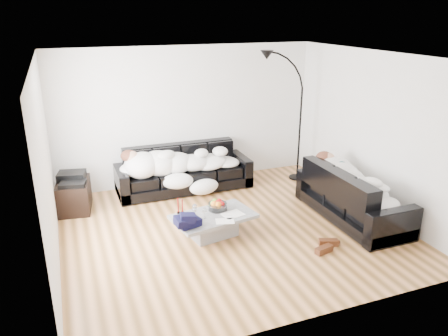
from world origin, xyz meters
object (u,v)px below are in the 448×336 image
object	(u,v)px
wine_glass_a	(195,210)
candle_right	(182,206)
fruit_bowl	(218,205)
stereo	(72,178)
sleeper_back	(184,158)
shoes	(326,246)
wine_glass_c	(205,213)
av_cabinet	(74,196)
wine_glass_b	(194,213)
sofa_back	(184,169)
coffee_table	(214,225)
sofa_right	(353,194)
sleeper_right	(354,181)
candle_left	(178,206)
floor_lamp	(300,124)

from	to	relation	value
wine_glass_a	candle_right	distance (m)	0.20
fruit_bowl	stereo	size ratio (longest dim) A/B	0.65
sleeper_back	shoes	size ratio (longest dim) A/B	4.54
fruit_bowl	wine_glass_c	distance (m)	0.33
fruit_bowl	av_cabinet	xyz separation A→B (m)	(-2.00, 1.56, -0.18)
fruit_bowl	stereo	distance (m)	2.54
wine_glass_a	stereo	bearing A→B (deg)	135.43
wine_glass_b	candle_right	xyz separation A→B (m)	(-0.12, 0.21, 0.03)
sofa_back	candle_right	distance (m)	1.77
sofa_back	wine_glass_c	distance (m)	1.99
sofa_back	coffee_table	bearing A→B (deg)	-92.92
wine_glass_c	av_cabinet	xyz separation A→B (m)	(-1.73, 1.76, -0.17)
sofa_right	coffee_table	size ratio (longest dim) A/B	1.74
sofa_back	wine_glass_b	distance (m)	1.95
coffee_table	stereo	size ratio (longest dim) A/B	2.69
coffee_table	wine_glass_a	world-z (taller)	wine_glass_a
wine_glass_a	stereo	size ratio (longest dim) A/B	0.38
sleeper_right	fruit_bowl	distance (m)	2.21
wine_glass_a	av_cabinet	size ratio (longest dim) A/B	0.23
wine_glass_b	wine_glass_c	size ratio (longest dim) A/B	1.00
sleeper_back	wine_glass_b	size ratio (longest dim) A/B	13.13
candle_left	sleeper_right	bearing A→B (deg)	-9.28
sofa_right	stereo	world-z (taller)	sofa_right
shoes	candle_right	bearing A→B (deg)	144.86
fruit_bowl	floor_lamp	distance (m)	2.81
candle_right	sleeper_back	bearing A→B (deg)	72.96
sofa_right	candle_left	bearing A→B (deg)	80.72
sofa_back	stereo	size ratio (longest dim) A/B	5.63
stereo	floor_lamp	world-z (taller)	floor_lamp
sofa_back	sleeper_right	xyz separation A→B (m)	(2.20, -2.14, 0.23)
floor_lamp	candle_left	bearing A→B (deg)	-167.39
sofa_back	wine_glass_c	bearing A→B (deg)	-97.13
coffee_table	wine_glass_c	bearing A→B (deg)	-161.18
coffee_table	stereo	world-z (taller)	stereo
wine_glass_a	wine_glass_c	bearing A→B (deg)	-56.19
sofa_right	wine_glass_b	size ratio (longest dim) A/B	12.91
sofa_back	stereo	bearing A→B (deg)	-173.70
sleeper_right	wine_glass_a	bearing A→B (deg)	82.86
fruit_bowl	candle_left	size ratio (longest dim) A/B	1.17
sleeper_right	candle_left	world-z (taller)	sleeper_right
wine_glass_a	av_cabinet	world-z (taller)	wine_glass_a
sleeper_right	coffee_table	size ratio (longest dim) A/B	1.49
shoes	floor_lamp	size ratio (longest dim) A/B	0.21
wine_glass_a	wine_glass_c	xyz separation A→B (m)	(0.10, -0.16, -0.00)
wine_glass_c	stereo	bearing A→B (deg)	134.55
sofa_right	shoes	size ratio (longest dim) A/B	4.46
fruit_bowl	av_cabinet	world-z (taller)	fruit_bowl
wine_glass_a	floor_lamp	size ratio (longest dim) A/B	0.08
sleeper_back	stereo	xyz separation A→B (m)	(-1.98, -0.17, -0.05)
fruit_bowl	candle_right	world-z (taller)	candle_right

